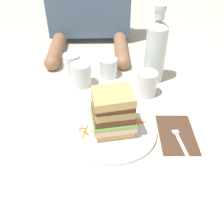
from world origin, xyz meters
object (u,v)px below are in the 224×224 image
(fork, at_px, (179,139))
(empty_tumbler_0, at_px, (108,68))
(empty_tumbler_2, at_px, (72,65))
(napkin_dark, at_px, (177,134))
(empty_tumbler_1, at_px, (81,75))
(water_bottle, at_px, (156,50))
(knife, at_px, (59,129))
(main_plate, at_px, (112,130))
(juice_glass, at_px, (147,85))
(sandwich, at_px, (113,112))

(fork, xyz_separation_m, empty_tumbler_0, (-0.20, 0.36, 0.03))
(fork, height_order, empty_tumbler_2, empty_tumbler_2)
(napkin_dark, xyz_separation_m, empty_tumbler_1, (-0.30, 0.28, 0.04))
(water_bottle, distance_m, empty_tumbler_0, 0.19)
(empty_tumbler_0, bearing_deg, fork, -60.82)
(knife, height_order, empty_tumbler_0, empty_tumbler_0)
(napkin_dark, xyz_separation_m, empty_tumbler_0, (-0.20, 0.34, 0.04))
(main_plate, xyz_separation_m, empty_tumbler_1, (-0.11, 0.26, 0.04))
(main_plate, bearing_deg, napkin_dark, -4.68)
(juice_glass, bearing_deg, fork, -73.84)
(juice_glass, distance_m, empty_tumbler_2, 0.31)
(water_bottle, height_order, empty_tumbler_0, water_bottle)
(empty_tumbler_1, height_order, empty_tumbler_2, empty_tumbler_1)
(main_plate, bearing_deg, fork, -11.05)
(napkin_dark, bearing_deg, fork, -83.17)
(fork, height_order, water_bottle, water_bottle)
(sandwich, height_order, fork, sandwich)
(sandwich, bearing_deg, empty_tumbler_2, 113.73)
(main_plate, distance_m, water_bottle, 0.36)
(napkin_dark, height_order, knife, same)
(knife, bearing_deg, napkin_dark, -4.87)
(fork, relative_size, juice_glass, 1.91)
(knife, bearing_deg, water_bottle, 40.75)
(main_plate, relative_size, fork, 1.58)
(napkin_dark, bearing_deg, knife, 175.13)
(fork, bearing_deg, juice_glass, 106.16)
(empty_tumbler_0, bearing_deg, juice_glass, -43.63)
(napkin_dark, distance_m, knife, 0.35)
(napkin_dark, xyz_separation_m, empty_tumbler_2, (-0.34, 0.36, 0.04))
(water_bottle, height_order, empty_tumbler_2, water_bottle)
(fork, bearing_deg, water_bottle, 94.87)
(empty_tumbler_2, bearing_deg, empty_tumbler_0, -8.58)
(main_plate, bearing_deg, sandwich, -14.96)
(empty_tumbler_0, bearing_deg, napkin_dark, -59.58)
(sandwich, height_order, empty_tumbler_1, sandwich)
(empty_tumbler_1, bearing_deg, knife, -102.14)
(sandwich, distance_m, empty_tumbler_2, 0.38)
(fork, bearing_deg, empty_tumbler_0, 119.18)
(juice_glass, bearing_deg, main_plate, -123.03)
(water_bottle, xyz_separation_m, empty_tumbler_2, (-0.31, 0.05, -0.08))
(napkin_dark, distance_m, water_bottle, 0.33)
(sandwich, xyz_separation_m, water_bottle, (0.16, 0.29, 0.04))
(sandwich, xyz_separation_m, empty_tumbler_0, (-0.01, 0.32, -0.04))
(fork, height_order, empty_tumbler_1, empty_tumbler_1)
(empty_tumbler_0, bearing_deg, main_plate, -88.76)
(juice_glass, bearing_deg, knife, -147.85)
(napkin_dark, bearing_deg, juice_glass, 107.10)
(napkin_dark, relative_size, water_bottle, 0.61)
(knife, relative_size, empty_tumbler_1, 2.29)
(empty_tumbler_2, bearing_deg, napkin_dark, -46.45)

